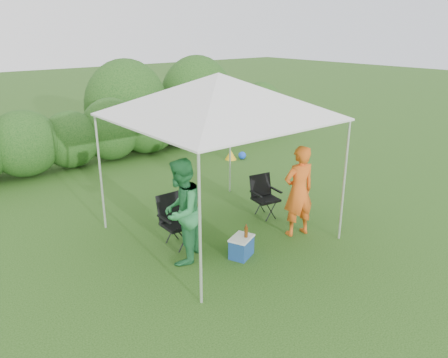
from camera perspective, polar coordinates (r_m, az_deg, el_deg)
ground at (r=7.60m, az=1.74°, el=-8.32°), size 70.00×70.00×0.00m
hedge at (r=12.25m, az=-16.83°, el=5.73°), size 14.06×1.53×1.80m
canopy at (r=7.20m, az=-0.70°, el=10.82°), size 3.10×3.10×2.83m
chair_right at (r=8.51m, az=5.20°, el=-1.87°), size 0.57×0.53×0.82m
chair_left at (r=7.40m, az=-6.43°, el=-4.94°), size 0.56×0.51×0.89m
man at (r=7.70m, az=9.72°, el=-1.58°), size 0.67×0.52×1.63m
woman at (r=6.75m, az=-5.61°, el=-4.25°), size 1.03×0.99×1.68m
cooler at (r=7.11m, az=2.29°, el=-8.83°), size 0.49×0.44×0.34m
bottle at (r=6.99m, az=2.91°, el=-6.76°), size 0.06×0.06×0.22m
lawn_toy at (r=12.23m, az=1.29°, el=3.16°), size 0.54×0.45×0.27m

